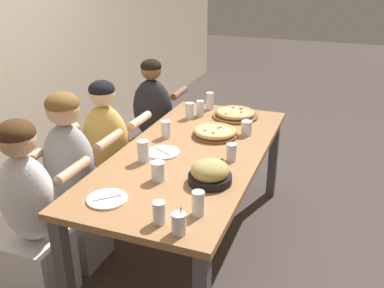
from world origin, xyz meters
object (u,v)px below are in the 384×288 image
empty_plate_b (107,199)px  diner_far_midleft (73,187)px  drinking_glass_b (143,153)px  drinking_glass_g (166,130)px  pizza_board_second (235,114)px  drinking_glass_i (159,214)px  drinking_glass_j (190,111)px  skillet_bowl (210,173)px  drinking_glass_d (198,203)px  diner_far_center (108,164)px  diner_far_left (32,222)px  diner_far_right (154,129)px  drinking_glass_e (247,128)px  pizza_board_main (215,132)px  drinking_glass_c (210,102)px  cocktail_glass_blue (179,225)px  drinking_glass_h (231,152)px  drinking_glass_a (200,109)px  empty_plate_a (163,152)px  drinking_glass_f (158,171)px

empty_plate_b → diner_far_midleft: bearing=54.4°
drinking_glass_b → drinking_glass_g: 0.41m
pizza_board_second → empty_plate_b: bearing=169.0°
drinking_glass_i → drinking_glass_j: drinking_glass_j is taller
skillet_bowl → drinking_glass_i: 0.48m
drinking_glass_j → diner_far_midleft: diner_far_midleft is taller
diner_far_midleft → drinking_glass_d: bearing=-17.4°
drinking_glass_g → drinking_glass_i: bearing=-158.0°
drinking_glass_j → diner_far_center: diner_far_center is taller
drinking_glass_d → skillet_bowl: bearing=8.4°
skillet_bowl → diner_far_left: size_ratio=0.31×
drinking_glass_j → diner_far_right: size_ratio=0.11×
drinking_glass_e → drinking_glass_i: size_ratio=0.91×
drinking_glass_i → drinking_glass_j: 1.48m
pizza_board_main → diner_far_right: (0.51, 0.73, -0.26)m
skillet_bowl → diner_far_center: diner_far_center is taller
drinking_glass_c → skillet_bowl: bearing=-161.6°
pizza_board_second → diner_far_right: (0.08, 0.76, -0.26)m
drinking_glass_c → diner_far_midleft: (-1.26, 0.51, -0.26)m
cocktail_glass_blue → drinking_glass_h: bearing=-0.9°
cocktail_glass_blue → diner_far_left: bearing=84.9°
drinking_glass_e → diner_far_right: 1.06m
pizza_board_main → diner_far_center: bearing=109.8°
drinking_glass_g → empty_plate_b: bearing=-176.3°
drinking_glass_b → diner_far_left: 0.75m
pizza_board_main → cocktail_glass_blue: cocktail_glass_blue is taller
drinking_glass_a → drinking_glass_c: 0.19m
drinking_glass_b → diner_far_center: diner_far_center is taller
drinking_glass_c → pizza_board_second: bearing=-115.7°
cocktail_glass_blue → drinking_glass_b: drinking_glass_b is taller
drinking_glass_g → diner_far_left: bearing=156.3°
skillet_bowl → diner_far_center: 1.04m
pizza_board_second → skillet_bowl: bearing=-172.1°
diner_far_center → drinking_glass_b: bearing=-33.0°
drinking_glass_a → cocktail_glass_blue: bearing=-163.9°
empty_plate_a → drinking_glass_h: 0.45m
drinking_glass_d → drinking_glass_j: bearing=22.5°
drinking_glass_f → drinking_glass_j: (1.03, 0.20, 0.00)m
empty_plate_b → drinking_glass_d: bearing=-85.4°
diner_far_midleft → drinking_glass_j: bearing=66.4°
empty_plate_b → drinking_glass_g: 0.90m
pizza_board_second → drinking_glass_d: bearing=-171.9°
pizza_board_main → drinking_glass_i: (-1.14, -0.08, 0.02)m
pizza_board_main → skillet_bowl: bearing=-164.7°
drinking_glass_d → cocktail_glass_blue: bearing=171.0°
cocktail_glass_blue → drinking_glass_i: 0.13m
diner_far_right → drinking_glass_a: bearing=-16.4°
diner_far_midleft → skillet_bowl: bearing=2.1°
drinking_glass_f → diner_far_midleft: bearing=85.9°
pizza_board_second → diner_far_left: bearing=153.5°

